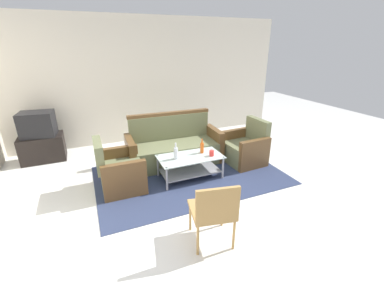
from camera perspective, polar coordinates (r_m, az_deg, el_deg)
The scene contains 13 objects.
ground_plane at distance 4.05m, azimuth 3.80°, elevation -11.85°, with size 14.00×14.00×0.00m, color white.
wall_back at distance 6.31m, azimuth -8.78°, elevation 13.81°, with size 6.52×0.12×2.80m.
rug at distance 4.66m, azimuth -0.37°, elevation -6.96°, with size 3.25×2.04×0.01m, color #2D3856.
couch at distance 5.02m, azimuth -4.02°, elevation -0.87°, with size 1.82×0.80×0.96m.
armchair_left at distance 4.32m, azimuth -15.79°, elevation -6.05°, with size 0.71×0.77×0.85m.
armchair_right at distance 5.15m, azimuth 11.70°, elevation -1.03°, with size 0.74×0.80×0.85m.
coffee_table at distance 4.48m, azimuth -0.43°, elevation -4.33°, with size 1.10×0.60×0.40m.
bottle_orange at distance 4.52m, azimuth 2.23°, elevation -0.80°, with size 0.06×0.06×0.26m.
bottle_clear at distance 4.29m, azimuth -3.61°, elevation -1.98°, with size 0.07×0.07×0.29m.
cup at distance 4.43m, azimuth 4.37°, elevation -2.03°, with size 0.08×0.08×0.10m, color red.
tv_stand at distance 5.96m, azimuth -30.20°, elevation -0.78°, with size 0.80×0.50×0.52m, color black.
television at distance 5.81m, azimuth -31.11°, elevation 3.80°, with size 0.65×0.51×0.48m.
wicker_chair at distance 2.97m, azimuth 4.89°, elevation -14.24°, with size 0.56×0.56×0.84m.
Camera 1 is at (-1.56, -3.00, 2.23)m, focal length 24.01 mm.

